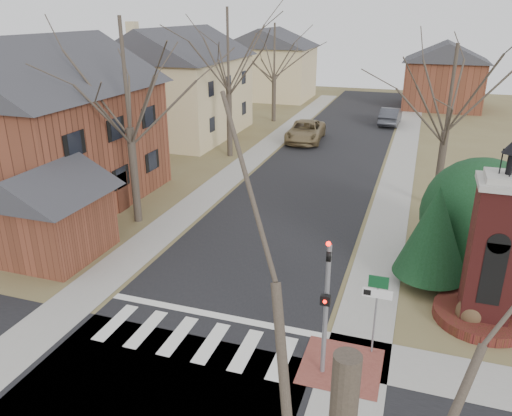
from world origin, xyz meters
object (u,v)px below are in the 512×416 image
at_px(sign_post, 377,299).
at_px(pickup_truck, 305,131).
at_px(distant_car, 390,116).
at_px(brick_gate_monument, 490,265).
at_px(traffic_signal_pole, 326,298).

bearing_deg(sign_post, pickup_truck, 107.64).
bearing_deg(distant_car, pickup_truck, 57.79).
bearing_deg(brick_gate_monument, pickup_truck, 116.88).
relative_size(traffic_signal_pole, distant_car, 0.93).
bearing_deg(traffic_signal_pole, distant_car, 91.42).
distance_m(traffic_signal_pole, sign_post, 2.02).
height_order(brick_gate_monument, distant_car, brick_gate_monument).
xyz_separation_m(traffic_signal_pole, sign_post, (1.29, 1.41, -0.64)).
height_order(traffic_signal_pole, sign_post, traffic_signal_pole).
bearing_deg(traffic_signal_pole, brick_gate_monument, 43.24).
relative_size(brick_gate_monument, distant_car, 1.33).
bearing_deg(distant_car, sign_post, 95.94).
xyz_separation_m(sign_post, brick_gate_monument, (3.41, 3.01, 0.22)).
xyz_separation_m(pickup_truck, distant_car, (6.11, 8.87, -0.02)).
xyz_separation_m(brick_gate_monument, distant_car, (-5.60, 31.96, -1.37)).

